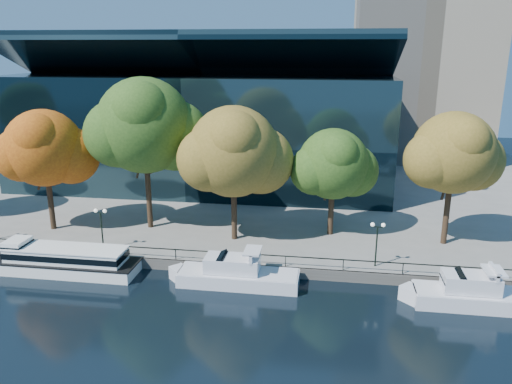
% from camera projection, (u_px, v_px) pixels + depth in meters
% --- Properties ---
extents(ground, '(160.00, 160.00, 0.00)m').
position_uv_depth(ground, '(165.00, 285.00, 42.51)').
color(ground, black).
rests_on(ground, ground).
extents(promenade, '(90.00, 67.08, 1.00)m').
position_uv_depth(promenade, '(241.00, 175.00, 76.88)').
color(promenade, slate).
rests_on(promenade, ground).
extents(railing, '(88.20, 0.08, 0.99)m').
position_uv_depth(railing, '(175.00, 250.00, 45.05)').
color(railing, black).
rests_on(railing, promenade).
extents(convention_building, '(50.00, 24.57, 21.43)m').
position_uv_depth(convention_building, '(207.00, 127.00, 70.85)').
color(convention_building, black).
rests_on(convention_building, ground).
extents(tour_boat, '(15.27, 3.41, 2.90)m').
position_uv_depth(tour_boat, '(58.00, 259.00, 44.78)').
color(tour_boat, white).
rests_on(tour_boat, ground).
extents(cruiser_near, '(11.39, 2.93, 3.30)m').
position_uv_depth(cruiser_near, '(233.00, 273.00, 42.44)').
color(cruiser_near, silver).
rests_on(cruiser_near, ground).
extents(cruiser_far, '(10.45, 2.90, 3.41)m').
position_uv_depth(cruiser_far, '(469.00, 293.00, 38.91)').
color(cruiser_far, silver).
rests_on(cruiser_far, ground).
extents(tree_1, '(9.82, 8.05, 12.62)m').
position_uv_depth(tree_1, '(46.00, 150.00, 50.48)').
color(tree_1, black).
rests_on(tree_1, promenade).
extents(tree_2, '(12.17, 9.98, 15.77)m').
position_uv_depth(tree_2, '(146.00, 128.00, 50.36)').
color(tree_2, black).
rests_on(tree_2, promenade).
extents(tree_3, '(11.00, 9.02, 13.32)m').
position_uv_depth(tree_3, '(235.00, 154.00, 47.67)').
color(tree_3, black).
rests_on(tree_3, promenade).
extents(tree_4, '(8.83, 7.24, 10.93)m').
position_uv_depth(tree_4, '(334.00, 166.00, 49.35)').
color(tree_4, black).
rests_on(tree_4, promenade).
extents(tree_5, '(9.66, 7.92, 12.92)m').
position_uv_depth(tree_5, '(455.00, 155.00, 46.48)').
color(tree_5, black).
rests_on(tree_5, promenade).
extents(lamp_1, '(1.26, 0.36, 4.03)m').
position_uv_depth(lamp_1, '(101.00, 220.00, 46.74)').
color(lamp_1, black).
rests_on(lamp_1, promenade).
extents(lamp_2, '(1.26, 0.36, 4.03)m').
position_uv_depth(lamp_2, '(377.00, 234.00, 43.11)').
color(lamp_2, black).
rests_on(lamp_2, promenade).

